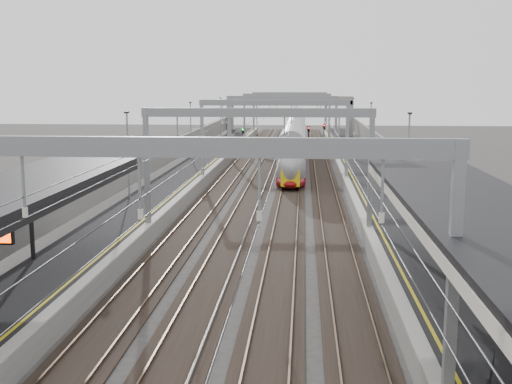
% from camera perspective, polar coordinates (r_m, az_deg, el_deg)
% --- Properties ---
extents(platform_left, '(4.00, 120.00, 1.00)m').
position_cam_1_polar(platform_left, '(60.09, -5.91, 1.45)').
color(platform_left, black).
rests_on(platform_left, ground).
extents(platform_right, '(4.00, 120.00, 1.00)m').
position_cam_1_polar(platform_right, '(59.40, 9.47, 1.28)').
color(platform_right, black).
rests_on(platform_right, ground).
extents(tracks, '(11.40, 140.00, 0.20)m').
position_cam_1_polar(tracks, '(59.27, 1.73, 0.95)').
color(tracks, black).
rests_on(tracks, ground).
extents(overhead_line, '(13.00, 140.00, 6.60)m').
position_cam_1_polar(overhead_line, '(65.28, 2.02, 7.11)').
color(overhead_line, gray).
rests_on(overhead_line, platform_left).
extents(overbridge, '(22.00, 2.20, 6.90)m').
position_cam_1_polar(overbridge, '(113.64, 2.99, 7.70)').
color(overbridge, slate).
rests_on(overbridge, ground).
extents(wall_left, '(0.30, 120.00, 3.20)m').
position_cam_1_polar(wall_left, '(60.59, -8.91, 2.50)').
color(wall_left, slate).
rests_on(wall_left, ground).
extents(wall_right, '(0.30, 120.00, 3.20)m').
position_cam_1_polar(wall_right, '(59.63, 12.56, 2.28)').
color(wall_right, slate).
rests_on(wall_right, ground).
extents(train, '(2.51, 45.75, 3.98)m').
position_cam_1_polar(train, '(74.18, 3.43, 4.15)').
color(train, maroon).
rests_on(train, ground).
extents(bench, '(1.09, 1.90, 0.95)m').
position_cam_1_polar(bench, '(17.83, 19.71, -15.22)').
color(bench, black).
rests_on(bench, platform_right).
extents(signal_green, '(0.32, 0.32, 3.48)m').
position_cam_1_polar(signal_green, '(82.28, -1.17, 5.01)').
color(signal_green, black).
rests_on(signal_green, ground).
extents(signal_red_near, '(0.32, 0.32, 3.48)m').
position_cam_1_polar(signal_red_near, '(85.24, 4.69, 5.13)').
color(signal_red_near, black).
rests_on(signal_red_near, ground).
extents(signal_red_far, '(0.32, 0.32, 3.48)m').
position_cam_1_polar(signal_red_far, '(90.91, 6.06, 5.38)').
color(signal_red_far, black).
rests_on(signal_red_far, ground).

